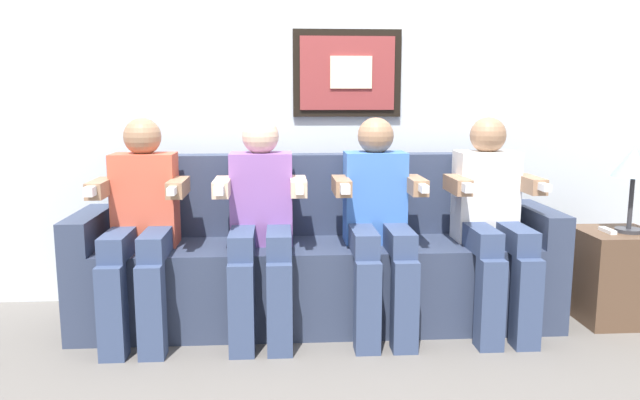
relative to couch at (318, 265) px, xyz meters
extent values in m
plane|color=#66605B|center=(0.00, -0.33, -0.31)|extent=(6.43, 6.43, 0.00)
cube|color=silver|center=(0.00, 0.44, 0.99)|extent=(4.94, 0.05, 2.60)
cube|color=black|center=(0.20, 0.40, 1.04)|extent=(0.63, 0.03, 0.50)
cube|color=maroon|center=(0.20, 0.38, 1.04)|extent=(0.55, 0.02, 0.42)
cube|color=beige|center=(0.22, 0.37, 1.04)|extent=(0.24, 0.02, 0.18)
cube|color=#333D56|center=(0.00, -0.04, -0.09)|extent=(2.26, 0.58, 0.45)
cube|color=#333D56|center=(0.00, 0.18, 0.36)|extent=(2.26, 0.14, 0.45)
cube|color=#333D56|center=(-1.20, -0.04, 0.00)|extent=(0.14, 0.58, 0.62)
cube|color=#333D56|center=(1.20, -0.04, 0.00)|extent=(0.14, 0.58, 0.62)
cube|color=#D8593F|center=(-0.90, -0.05, 0.38)|extent=(0.32, 0.20, 0.48)
sphere|color=#9E7556|center=(-0.90, -0.05, 0.70)|extent=(0.19, 0.19, 0.19)
cube|color=#38476B|center=(-0.99, -0.25, 0.20)|extent=(0.12, 0.40, 0.12)
cube|color=#38476B|center=(-0.81, -0.25, 0.20)|extent=(0.12, 0.40, 0.12)
cube|color=#38476B|center=(-0.99, -0.45, -0.09)|extent=(0.12, 0.12, 0.45)
cube|color=#38476B|center=(-0.81, -0.45, -0.09)|extent=(0.12, 0.12, 0.45)
cube|color=#9E7556|center=(-1.09, -0.17, 0.46)|extent=(0.08, 0.28, 0.08)
cube|color=#9E7556|center=(-0.71, -0.17, 0.46)|extent=(0.08, 0.28, 0.08)
cube|color=white|center=(-0.71, -0.33, 0.47)|extent=(0.04, 0.13, 0.04)
cube|color=white|center=(-1.09, -0.33, 0.47)|extent=(0.04, 0.10, 0.04)
cube|color=#8C59A5|center=(-0.30, -0.05, 0.38)|extent=(0.32, 0.20, 0.48)
sphere|color=beige|center=(-0.30, -0.05, 0.70)|extent=(0.19, 0.19, 0.19)
cube|color=#38476B|center=(-0.39, -0.25, 0.20)|extent=(0.12, 0.40, 0.12)
cube|color=#38476B|center=(-0.21, -0.25, 0.20)|extent=(0.12, 0.40, 0.12)
cube|color=#38476B|center=(-0.39, -0.45, -0.09)|extent=(0.12, 0.12, 0.45)
cube|color=#38476B|center=(-0.21, -0.45, -0.09)|extent=(0.12, 0.12, 0.45)
cube|color=beige|center=(-0.49, -0.17, 0.46)|extent=(0.08, 0.28, 0.08)
cube|color=beige|center=(-0.11, -0.17, 0.46)|extent=(0.08, 0.28, 0.08)
cube|color=white|center=(-0.11, -0.33, 0.47)|extent=(0.04, 0.13, 0.04)
cube|color=white|center=(-0.49, -0.33, 0.47)|extent=(0.04, 0.10, 0.04)
cube|color=#3F72CC|center=(0.30, -0.05, 0.38)|extent=(0.32, 0.20, 0.48)
sphere|color=#9E7556|center=(0.30, -0.05, 0.70)|extent=(0.19, 0.19, 0.19)
cube|color=#38476B|center=(0.21, -0.25, 0.20)|extent=(0.12, 0.40, 0.12)
cube|color=#38476B|center=(0.39, -0.25, 0.20)|extent=(0.12, 0.40, 0.12)
cube|color=#38476B|center=(0.21, -0.45, -0.09)|extent=(0.12, 0.12, 0.45)
cube|color=#38476B|center=(0.39, -0.45, -0.09)|extent=(0.12, 0.12, 0.45)
cube|color=#9E7556|center=(0.11, -0.17, 0.46)|extent=(0.08, 0.28, 0.08)
cube|color=#9E7556|center=(0.49, -0.17, 0.46)|extent=(0.08, 0.28, 0.08)
cube|color=white|center=(0.49, -0.33, 0.47)|extent=(0.04, 0.13, 0.04)
cube|color=white|center=(0.11, -0.33, 0.47)|extent=(0.04, 0.10, 0.04)
cube|color=white|center=(0.90, -0.05, 0.38)|extent=(0.32, 0.20, 0.48)
sphere|color=#9E7556|center=(0.90, -0.05, 0.70)|extent=(0.19, 0.19, 0.19)
cube|color=#38476B|center=(0.81, -0.25, 0.20)|extent=(0.12, 0.40, 0.12)
cube|color=#38476B|center=(0.99, -0.25, 0.20)|extent=(0.12, 0.40, 0.12)
cube|color=#38476B|center=(0.81, -0.45, -0.09)|extent=(0.12, 0.12, 0.45)
cube|color=#38476B|center=(0.99, -0.45, -0.09)|extent=(0.12, 0.12, 0.45)
cube|color=#9E7556|center=(0.71, -0.17, 0.46)|extent=(0.08, 0.28, 0.08)
cube|color=#9E7556|center=(1.09, -0.17, 0.46)|extent=(0.08, 0.28, 0.08)
cube|color=white|center=(1.09, -0.33, 0.47)|extent=(0.04, 0.13, 0.04)
cube|color=white|center=(0.71, -0.33, 0.47)|extent=(0.04, 0.10, 0.04)
cube|color=brown|center=(1.62, -0.11, -0.06)|extent=(0.40, 0.40, 0.50)
cylinder|color=#333338|center=(1.66, -0.14, 0.20)|extent=(0.14, 0.14, 0.02)
cylinder|color=#333338|center=(1.66, -0.14, 0.35)|extent=(0.02, 0.02, 0.28)
cone|color=#8CB2CC|center=(1.66, -0.14, 0.57)|extent=(0.22, 0.22, 0.16)
cube|color=white|center=(1.55, -0.13, 0.20)|extent=(0.04, 0.13, 0.02)
camera|label=1|loc=(-0.20, -3.25, 0.91)|focal=34.71mm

